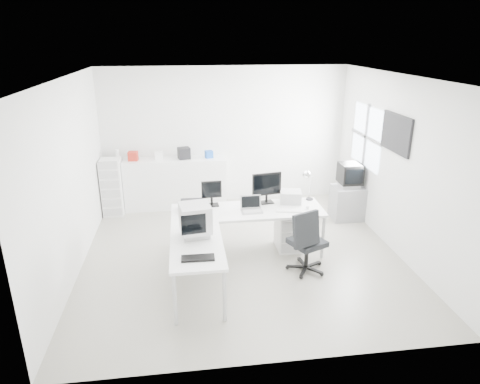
{
  "coord_description": "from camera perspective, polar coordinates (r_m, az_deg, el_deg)",
  "views": [
    {
      "loc": [
        -0.86,
        -6.14,
        3.34
      ],
      "look_at": [
        0.0,
        0.2,
        1.0
      ],
      "focal_mm": 32.0,
      "sensor_mm": 36.0,
      "label": 1
    }
  ],
  "objects": [
    {
      "name": "clutter_box_d",
      "position": [
        8.69,
        -4.16,
        5.04
      ],
      "size": [
        0.17,
        0.16,
        0.15
      ],
      "primitive_type": "cube",
      "rotation": [
        0.0,
        0.0,
        0.26
      ],
      "color": "#1950B1",
      "rests_on": "sideboard"
    },
    {
      "name": "tv_cabinet",
      "position": [
        8.48,
        14.14,
        -1.39
      ],
      "size": [
        0.59,
        0.48,
        0.65
      ],
      "primitive_type": "cube",
      "color": "gray",
      "rests_on": "floor"
    },
    {
      "name": "laser_printer",
      "position": [
        7.09,
        6.76,
        -0.63
      ],
      "size": [
        0.39,
        0.35,
        0.19
      ],
      "primitive_type": "cube",
      "rotation": [
        0.0,
        0.0,
        -0.2
      ],
      "color": "#AEAEAE",
      "rests_on": "main_desk"
    },
    {
      "name": "side_desk",
      "position": [
        5.9,
        -5.67,
        -10.2
      ],
      "size": [
        0.7,
        1.4,
        0.75
      ],
      "primitive_type": null,
      "color": "silver",
      "rests_on": "floor"
    },
    {
      "name": "laptop",
      "position": [
        6.65,
        1.59,
        -1.71
      ],
      "size": [
        0.36,
        0.37,
        0.24
      ],
      "primitive_type": null,
      "rotation": [
        0.0,
        0.0,
        0.01
      ],
      "color": "#B7B7BA",
      "rests_on": "main_desk"
    },
    {
      "name": "crt_tv",
      "position": [
        8.3,
        14.45,
        2.13
      ],
      "size": [
        0.5,
        0.48,
        0.45
      ],
      "primitive_type": null,
      "color": "black",
      "rests_on": "tv_cabinet"
    },
    {
      "name": "crt_monitor",
      "position": [
        5.85,
        -5.97,
        -4.0
      ],
      "size": [
        0.42,
        0.42,
        0.42
      ],
      "primitive_type": null,
      "rotation": [
        0.0,
        0.0,
        0.14
      ],
      "color": "#B7B7BA",
      "rests_on": "side_desk"
    },
    {
      "name": "white_keyboard",
      "position": [
        6.77,
        6.67,
        -2.47
      ],
      "size": [
        0.45,
        0.21,
        0.02
      ],
      "primitive_type": "cube",
      "rotation": [
        0.0,
        0.0,
        -0.18
      ],
      "color": "silver",
      "rests_on": "main_desk"
    },
    {
      "name": "drawer_pedestal",
      "position": [
        7.14,
        6.53,
        -5.24
      ],
      "size": [
        0.4,
        0.5,
        0.6
      ],
      "primitive_type": "cube",
      "color": "silver",
      "rests_on": "floor"
    },
    {
      "name": "wall_picture",
      "position": [
        7.22,
        20.11,
        7.36
      ],
      "size": [
        0.04,
        0.9,
        0.6
      ],
      "primitive_type": null,
      "color": "black",
      "rests_on": "right_wall"
    },
    {
      "name": "black_keyboard",
      "position": [
        5.36,
        -5.63,
        -8.75
      ],
      "size": [
        0.41,
        0.17,
        0.03
      ],
      "primitive_type": "cube",
      "rotation": [
        0.0,
        0.0,
        -0.02
      ],
      "color": "black",
      "rests_on": "side_desk"
    },
    {
      "name": "left_wall",
      "position": [
        6.64,
        -21.65,
        1.66
      ],
      "size": [
        0.02,
        5.0,
        2.8
      ],
      "primitive_type": "cube",
      "color": "white",
      "rests_on": "floor"
    },
    {
      "name": "clutter_box_a",
      "position": [
        8.73,
        -14.07,
        4.67
      ],
      "size": [
        0.2,
        0.18,
        0.18
      ],
      "primitive_type": "cube",
      "rotation": [
        0.0,
        0.0,
        -0.1
      ],
      "color": "#A82318",
      "rests_on": "sideboard"
    },
    {
      "name": "lcd_monitor_small",
      "position": [
        6.89,
        -3.81,
        -0.24
      ],
      "size": [
        0.33,
        0.2,
        0.41
      ],
      "primitive_type": null,
      "rotation": [
        0.0,
        0.0,
        0.04
      ],
      "color": "black",
      "rests_on": "main_desk"
    },
    {
      "name": "window",
      "position": [
        8.25,
        16.49,
        7.09
      ],
      "size": [
        0.02,
        1.2,
        1.1
      ],
      "primitive_type": null,
      "color": "white",
      "rests_on": "right_wall"
    },
    {
      "name": "ceiling",
      "position": [
        6.22,
        0.26,
        15.11
      ],
      "size": [
        5.0,
        5.0,
        0.01
      ],
      "primitive_type": "cube",
      "color": "white",
      "rests_on": "back_wall"
    },
    {
      "name": "clutter_bottle",
      "position": [
        8.8,
        -16.0,
        4.75
      ],
      "size": [
        0.07,
        0.07,
        0.22
      ],
      "primitive_type": "cylinder",
      "color": "silver",
      "rests_on": "sideboard"
    },
    {
      "name": "inkjet_printer",
      "position": [
        6.78,
        -6.22,
        -1.83
      ],
      "size": [
        0.42,
        0.33,
        0.14
      ],
      "primitive_type": "cube",
      "rotation": [
        0.0,
        0.0,
        -0.03
      ],
      "color": "black",
      "rests_on": "main_desk"
    },
    {
      "name": "sideboard",
      "position": [
        8.85,
        -8.6,
        1.19
      ],
      "size": [
        2.04,
        0.51,
        1.02
      ],
      "primitive_type": "cube",
      "color": "silver",
      "rests_on": "floor"
    },
    {
      "name": "white_mouse",
      "position": [
        6.88,
        9.0,
        -2.02
      ],
      "size": [
        0.06,
        0.06,
        0.06
      ],
      "primitive_type": "sphere",
      "color": "silver",
      "rests_on": "main_desk"
    },
    {
      "name": "desk_lamp",
      "position": [
        7.21,
        9.34,
        0.7
      ],
      "size": [
        0.16,
        0.16,
        0.46
      ],
      "primitive_type": null,
      "rotation": [
        0.0,
        0.0,
        -0.02
      ],
      "color": "silver",
      "rests_on": "main_desk"
    },
    {
      "name": "filing_cabinet",
      "position": [
        8.74,
        -16.65,
        0.63
      ],
      "size": [
        0.39,
        0.46,
        1.11
      ],
      "primitive_type": "cube",
      "color": "silver",
      "rests_on": "floor"
    },
    {
      "name": "right_wall",
      "position": [
        7.26,
        20.21,
        3.34
      ],
      "size": [
        0.02,
        5.0,
        2.8
      ],
      "primitive_type": "cube",
      "color": "white",
      "rests_on": "floor"
    },
    {
      "name": "lcd_monitor_large",
      "position": [
        6.98,
        3.57,
        0.52
      ],
      "size": [
        0.52,
        0.28,
        0.51
      ],
      "primitive_type": null,
      "rotation": [
        0.0,
        0.0,
        0.18
      ],
      "color": "black",
      "rests_on": "main_desk"
    },
    {
      "name": "office_chair",
      "position": [
        6.43,
        8.98,
        -6.25
      ],
      "size": [
        0.79,
        0.79,
        1.03
      ],
      "primitive_type": null,
      "rotation": [
        0.0,
        0.0,
        0.42
      ],
      "color": "#242629",
      "rests_on": "floor"
    },
    {
      "name": "main_desk",
      "position": [
        6.94,
        1.01,
        -5.22
      ],
      "size": [
        2.4,
        0.8,
        0.75
      ],
      "primitive_type": null,
      "color": "silver",
      "rests_on": "floor"
    },
    {
      "name": "floor",
      "position": [
        7.04,
        0.22,
        -8.22
      ],
      "size": [
        5.0,
        5.0,
        0.01
      ],
      "primitive_type": "cube",
      "color": "beige",
      "rests_on": "ground"
    },
    {
      "name": "clutter_box_b",
      "position": [
        8.69,
        -10.78,
        4.78
      ],
      "size": [
        0.17,
        0.15,
        0.16
      ],
      "primitive_type": "cube",
      "rotation": [
        0.0,
        0.0,
        0.09
      ],
      "color": "silver",
      "rests_on": "sideboard"
    },
    {
      "name": "clutter_box_c",
      "position": [
        8.67,
        -7.48,
        5.16
      ],
      "size": [
        0.27,
        0.26,
        0.23
      ],
      "primitive_type": "cube",
      "rotation": [
        0.0,
        0.0,
        0.24
      ],
      "color": "black",
      "rests_on": "sideboard"
    },
    {
      "name": "back_wall",
      "position": [
        8.9,
        -2.01,
        7.48
      ],
      "size": [
        5.0,
        0.02,
        2.8
      ],
      "primitive_type": "cube",
      "color": "white",
      "rests_on": "floor"
    }
  ]
}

